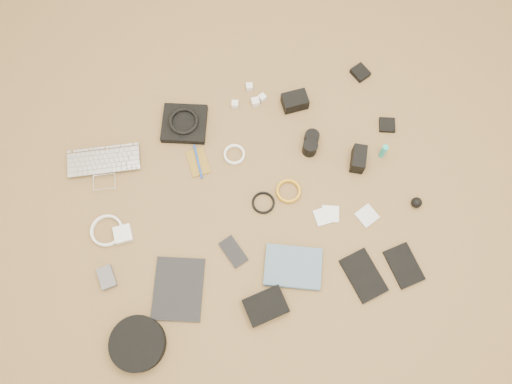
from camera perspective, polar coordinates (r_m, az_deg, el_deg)
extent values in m
cube|color=olive|center=(2.14, -1.04, -1.48)|extent=(4.00, 4.00, 0.04)
imported|color=silver|center=(2.26, -16.93, 2.37)|extent=(0.34, 0.26, 0.02)
cube|color=black|center=(2.27, -8.18, 7.74)|extent=(0.24, 0.23, 0.03)
torus|color=black|center=(2.24, -8.27, 8.03)|extent=(0.17, 0.17, 0.02)
cube|color=silver|center=(2.30, -2.42, 9.99)|extent=(0.04, 0.04, 0.03)
cube|color=silver|center=(2.34, -0.76, 11.95)|extent=(0.04, 0.04, 0.03)
cube|color=silver|center=(2.31, 0.72, 10.73)|extent=(0.04, 0.04, 0.03)
cube|color=silver|center=(2.30, -0.08, 10.26)|extent=(0.04, 0.04, 0.03)
cube|color=black|center=(2.29, 4.46, 10.30)|extent=(0.11, 0.08, 0.06)
cube|color=black|center=(2.43, 11.82, 13.21)|extent=(0.09, 0.09, 0.03)
cube|color=olive|center=(2.20, -6.63, 3.40)|extent=(0.09, 0.13, 0.01)
cylinder|color=#153EAB|center=(2.19, -6.65, 3.48)|extent=(0.01, 0.16, 0.01)
torus|color=white|center=(2.20, -2.48, 4.25)|extent=(0.11, 0.11, 0.01)
cylinder|color=black|center=(2.19, 6.18, 5.06)|extent=(0.07, 0.07, 0.07)
cylinder|color=black|center=(2.21, 6.38, 6.16)|extent=(0.07, 0.07, 0.06)
cube|color=black|center=(2.33, 14.75, 7.42)|extent=(0.09, 0.09, 0.02)
cube|color=silver|center=(2.14, -14.94, -4.68)|extent=(0.07, 0.07, 0.03)
torus|color=white|center=(2.17, -16.64, -4.28)|extent=(0.17, 0.17, 0.01)
torus|color=black|center=(2.12, 0.84, -1.27)|extent=(0.11, 0.11, 0.01)
torus|color=#C88E17|center=(2.14, 3.72, 0.06)|extent=(0.13, 0.13, 0.01)
cube|color=black|center=(2.19, 11.62, 3.72)|extent=(0.10, 0.12, 0.08)
cylinder|color=#19A89C|center=(2.23, 14.35, 4.54)|extent=(0.03, 0.03, 0.09)
cube|color=#535358|center=(2.12, -16.68, -9.34)|extent=(0.07, 0.10, 0.03)
cube|color=black|center=(2.06, -8.86, -10.89)|extent=(0.26, 0.30, 0.01)
cube|color=black|center=(2.07, -2.61, -6.83)|extent=(0.10, 0.14, 0.01)
cube|color=silver|center=(2.12, 7.70, -2.79)|extent=(0.07, 0.07, 0.01)
cube|color=silver|center=(2.13, 8.49, -2.50)|extent=(0.09, 0.09, 0.01)
cube|color=silver|center=(2.15, 12.57, -2.67)|extent=(0.10, 0.10, 0.01)
sphere|color=black|center=(2.20, 17.88, -1.16)|extent=(0.06, 0.06, 0.05)
cylinder|color=black|center=(2.05, -13.36, -16.51)|extent=(0.26, 0.26, 0.06)
cube|color=black|center=(2.01, 1.11, -12.89)|extent=(0.17, 0.13, 0.04)
imported|color=#466377|center=(2.04, 4.08, -10.91)|extent=(0.27, 0.24, 0.02)
cube|color=black|center=(2.09, 12.18, -9.30)|extent=(0.16, 0.22, 0.01)
cube|color=black|center=(2.14, 16.54, -8.06)|extent=(0.13, 0.18, 0.01)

